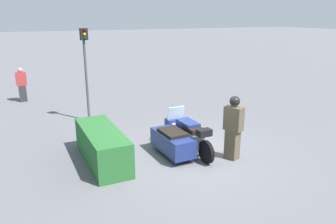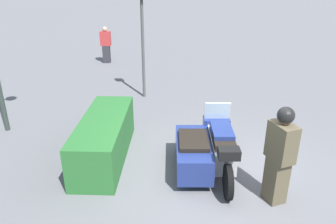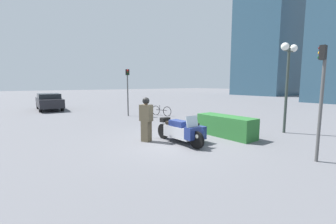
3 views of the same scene
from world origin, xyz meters
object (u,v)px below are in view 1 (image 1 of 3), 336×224
object	(u,v)px
police_motorcycle	(178,137)
pedestrian_bystander	(22,85)
officer_rider	(233,126)
traffic_light_near	(85,61)
hedge_bush_curbside	(102,146)

from	to	relation	value
police_motorcycle	pedestrian_bystander	distance (m)	8.99
officer_rider	traffic_light_near	xyz separation A→B (m)	(5.00, 2.79, 1.28)
police_motorcycle	hedge_bush_curbside	xyz separation A→B (m)	(0.31, 2.10, -0.01)
police_motorcycle	hedge_bush_curbside	size ratio (longest dim) A/B	0.96
traffic_light_near	hedge_bush_curbside	bearing A→B (deg)	-12.91
hedge_bush_curbside	traffic_light_near	bearing A→B (deg)	-7.14
traffic_light_near	police_motorcycle	bearing A→B (deg)	16.66
officer_rider	traffic_light_near	bearing A→B (deg)	96.59
police_motorcycle	pedestrian_bystander	world-z (taller)	pedestrian_bystander
officer_rider	hedge_bush_curbside	size ratio (longest dim) A/B	0.66
officer_rider	hedge_bush_curbside	world-z (taller)	officer_rider
police_motorcycle	hedge_bush_curbside	bearing A→B (deg)	79.93
hedge_bush_curbside	police_motorcycle	bearing A→B (deg)	-98.32
officer_rider	police_motorcycle	bearing A→B (deg)	115.74
police_motorcycle	traffic_light_near	xyz separation A→B (m)	(3.98, 1.64, 1.75)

